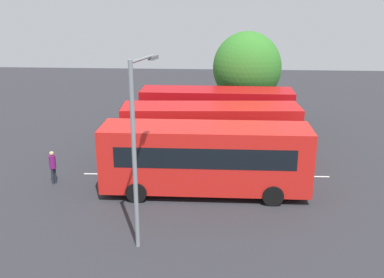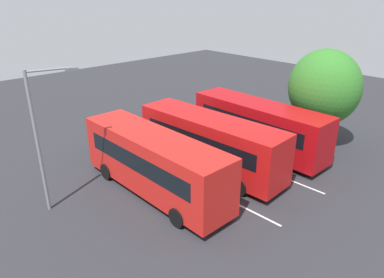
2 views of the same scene
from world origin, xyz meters
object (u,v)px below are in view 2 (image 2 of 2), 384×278
(bus_center_right, at_px, (154,162))
(pedestrian, at_px, (95,133))
(depot_tree, at_px, (324,88))
(bus_center_left, at_px, (210,142))
(street_lamp, at_px, (41,133))
(bus_far_left, at_px, (258,125))

(bus_center_right, xyz_separation_m, pedestrian, (7.48, -0.66, -0.80))
(pedestrian, relative_size, depot_tree, 0.26)
(bus_center_left, distance_m, street_lamp, 9.20)
(bus_far_left, xyz_separation_m, bus_center_left, (0.27, 4.29, 0.00))
(bus_center_right, bearing_deg, depot_tree, -101.96)
(pedestrian, height_order, street_lamp, street_lamp)
(bus_center_left, relative_size, street_lamp, 1.40)
(bus_far_left, relative_size, bus_center_left, 0.99)
(bus_far_left, height_order, street_lamp, street_lamp)
(bus_center_left, height_order, bus_center_right, same)
(bus_far_left, relative_size, street_lamp, 1.38)
(bus_far_left, distance_m, pedestrian, 11.01)
(bus_far_left, bearing_deg, street_lamp, 78.69)
(bus_far_left, height_order, bus_center_right, same)
(bus_center_left, distance_m, bus_center_right, 4.00)
(street_lamp, bearing_deg, bus_far_left, 2.55)
(bus_far_left, distance_m, bus_center_left, 4.30)
(bus_far_left, distance_m, bus_center_right, 8.30)
(pedestrian, xyz_separation_m, street_lamp, (-5.24, 5.27, 3.02))
(bus_far_left, relative_size, pedestrian, 5.68)
(bus_center_left, height_order, pedestrian, bus_center_left)
(bus_center_right, height_order, depot_tree, depot_tree)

